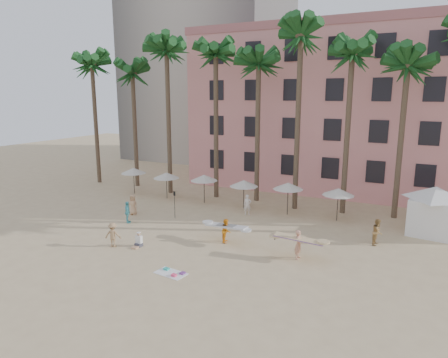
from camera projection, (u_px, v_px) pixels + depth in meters
ground at (174, 263)px, 23.60m from camera, size 120.00×120.00×0.00m
pink_hotel at (366, 112)px, 41.66m from camera, size 35.00×14.00×16.00m
palm_row at (273, 56)px, 33.81m from camera, size 44.40×5.40×16.30m
umbrella_row at (223, 180)px, 35.37m from camera, size 22.50×2.70×2.73m
cabana at (434, 206)px, 28.11m from camera, size 5.11×5.11×3.50m
beach_towel at (172, 273)px, 22.29m from camera, size 1.91×1.22×0.14m
carrier_yellow at (299, 243)px, 24.10m from camera, size 2.99×1.06×1.82m
carrier_white at (226, 230)px, 26.86m from camera, size 3.10×1.09×1.62m
beachgoers at (198, 220)px, 29.10m from camera, size 19.75×11.27×1.76m
paddle at (175, 201)px, 31.93m from camera, size 0.18×0.04×2.23m
seated_man at (138, 242)px, 26.15m from camera, size 0.43×0.74×0.97m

